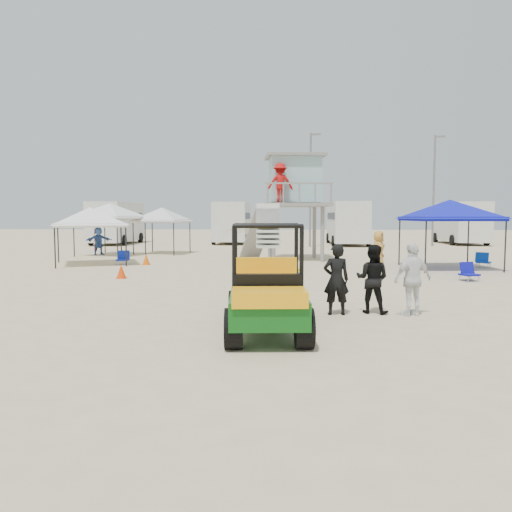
# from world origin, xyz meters

# --- Properties ---
(ground) EXTENTS (140.00, 140.00, 0.00)m
(ground) POSITION_xyz_m (0.00, 0.00, 0.00)
(ground) COLOR beige
(ground) RESTS_ON ground
(utility_cart) EXTENTS (1.54, 2.80, 2.06)m
(utility_cart) POSITION_xyz_m (0.81, 0.62, 0.96)
(utility_cart) COLOR #0C4F12
(utility_cart) RESTS_ON ground
(surf_trailer) EXTENTS (1.50, 2.57, 2.22)m
(surf_trailer) POSITION_xyz_m (0.82, 2.95, 0.91)
(surf_trailer) COLOR black
(surf_trailer) RESTS_ON ground
(man_left) EXTENTS (0.62, 0.43, 1.61)m
(man_left) POSITION_xyz_m (2.33, 2.65, 0.80)
(man_left) COLOR black
(man_left) RESTS_ON ground
(man_mid) EXTENTS (0.94, 0.85, 1.58)m
(man_mid) POSITION_xyz_m (3.18, 2.90, 0.79)
(man_mid) COLOR black
(man_mid) RESTS_ON ground
(man_right) EXTENTS (1.04, 0.78, 1.65)m
(man_right) POSITION_xyz_m (4.03, 2.65, 0.82)
(man_right) COLOR white
(man_right) RESTS_ON ground
(lifeguard_tower) EXTENTS (3.53, 3.53, 5.15)m
(lifeguard_tower) POSITION_xyz_m (1.61, 16.76, 3.83)
(lifeguard_tower) COLOR gray
(lifeguard_tower) RESTS_ON ground
(canopy_blue) EXTENTS (3.62, 3.62, 3.31)m
(canopy_blue) POSITION_xyz_m (8.10, 12.84, 2.76)
(canopy_blue) COLOR black
(canopy_blue) RESTS_ON ground
(canopy_white_a) EXTENTS (4.01, 4.01, 3.01)m
(canopy_white_a) POSITION_xyz_m (-7.70, 13.77, 2.47)
(canopy_white_a) COLOR black
(canopy_white_a) RESTS_ON ground
(canopy_white_b) EXTENTS (3.61, 3.61, 3.33)m
(canopy_white_b) POSITION_xyz_m (-8.57, 18.87, 2.78)
(canopy_white_b) COLOR black
(canopy_white_b) RESTS_ON ground
(canopy_white_c) EXTENTS (3.07, 3.07, 3.11)m
(canopy_white_c) POSITION_xyz_m (-5.97, 20.29, 2.56)
(canopy_white_c) COLOR black
(canopy_white_c) RESTS_ON ground
(umbrella_a) EXTENTS (2.80, 2.82, 1.94)m
(umbrella_a) POSITION_xyz_m (-10.45, 21.22, 0.97)
(umbrella_a) COLOR red
(umbrella_a) RESTS_ON ground
(umbrella_b) EXTENTS (2.42, 2.43, 1.58)m
(umbrella_b) POSITION_xyz_m (-1.57, 20.23, 0.79)
(umbrella_b) COLOR gold
(umbrella_b) RESTS_ON ground
(cone_near) EXTENTS (0.34, 0.34, 0.50)m
(cone_near) POSITION_xyz_m (-4.65, 8.82, 0.25)
(cone_near) COLOR #EA3B07
(cone_near) RESTS_ON ground
(cone_far) EXTENTS (0.34, 0.34, 0.50)m
(cone_far) POSITION_xyz_m (-5.11, 13.69, 0.25)
(cone_far) COLOR #E15907
(cone_far) RESTS_ON ground
(beach_chair_a) EXTENTS (0.67, 0.73, 0.64)m
(beach_chair_a) POSITION_xyz_m (-6.20, 13.73, 0.31)
(beach_chair_a) COLOR #1026B2
(beach_chair_a) RESTS_ON ground
(beach_chair_b) EXTENTS (0.69, 0.76, 0.64)m
(beach_chair_b) POSITION_xyz_m (7.50, 8.87, 0.31)
(beach_chair_b) COLOR #0E0F98
(beach_chair_b) RESTS_ON ground
(beach_chair_c) EXTENTS (0.73, 0.82, 0.64)m
(beach_chair_c) POSITION_xyz_m (9.79, 13.50, 0.31)
(beach_chair_c) COLOR #1149B9
(beach_chair_c) RESTS_ON ground
(rv_far_left) EXTENTS (2.64, 6.80, 3.25)m
(rv_far_left) POSITION_xyz_m (-12.00, 29.99, 1.80)
(rv_far_left) COLOR silver
(rv_far_left) RESTS_ON ground
(rv_mid_left) EXTENTS (2.65, 6.50, 3.25)m
(rv_mid_left) POSITION_xyz_m (-3.00, 31.49, 1.80)
(rv_mid_left) COLOR silver
(rv_mid_left) RESTS_ON ground
(rv_mid_right) EXTENTS (2.64, 7.00, 3.25)m
(rv_mid_right) POSITION_xyz_m (6.00, 29.99, 1.80)
(rv_mid_right) COLOR silver
(rv_mid_right) RESTS_ON ground
(rv_far_right) EXTENTS (2.64, 6.60, 3.25)m
(rv_far_right) POSITION_xyz_m (15.00, 31.49, 1.80)
(rv_far_right) COLOR silver
(rv_far_right) RESTS_ON ground
(light_pole_left) EXTENTS (0.14, 0.14, 8.00)m
(light_pole_left) POSITION_xyz_m (3.00, 27.00, 4.00)
(light_pole_left) COLOR slate
(light_pole_left) RESTS_ON ground
(light_pole_right) EXTENTS (0.14, 0.14, 8.00)m
(light_pole_right) POSITION_xyz_m (12.00, 28.50, 4.00)
(light_pole_right) COLOR slate
(light_pole_right) RESTS_ON ground
(distant_beachgoers) EXTENTS (15.60, 8.26, 1.61)m
(distant_beachgoers) POSITION_xyz_m (-4.04, 16.63, 0.80)
(distant_beachgoers) COLOR #C38737
(distant_beachgoers) RESTS_ON ground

